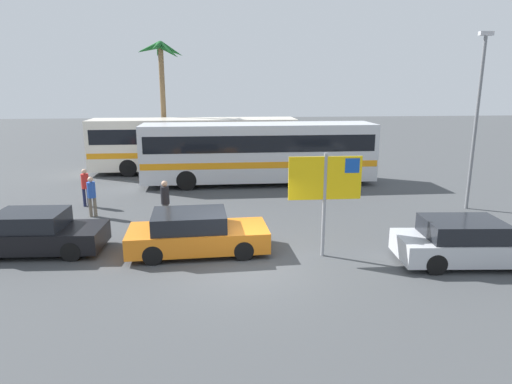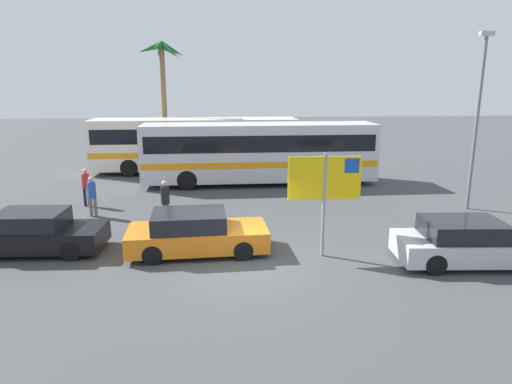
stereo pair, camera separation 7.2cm
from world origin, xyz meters
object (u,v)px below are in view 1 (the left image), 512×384
at_px(car_black, 37,233).
at_px(car_orange, 196,233).
at_px(pedestrian_near_sign, 92,193).
at_px(bus_rear_coach, 194,142).
at_px(ferry_sign, 327,182).
at_px(car_silver, 468,243).
at_px(pedestrian_by_bus, 85,185).
at_px(pedestrian_crossing_lot, 165,199).
at_px(bus_front_coach, 259,150).

xyz_separation_m(car_black, car_orange, (4.94, -0.50, 0.00)).
relative_size(car_black, pedestrian_near_sign, 2.46).
xyz_separation_m(bus_rear_coach, car_black, (-4.43, -12.99, -1.15)).
height_order(ferry_sign, pedestrian_near_sign, ferry_sign).
bearing_deg(pedestrian_near_sign, car_black, -15.49).
bearing_deg(car_silver, ferry_sign, 171.16).
height_order(ferry_sign, car_silver, ferry_sign).
bearing_deg(pedestrian_by_bus, car_black, 179.93).
xyz_separation_m(pedestrian_by_bus, pedestrian_crossing_lot, (3.68, -2.99, 0.04)).
bearing_deg(bus_rear_coach, car_silver, -60.67).
bearing_deg(pedestrian_by_bus, pedestrian_crossing_lot, -128.78).
bearing_deg(ferry_sign, pedestrian_crossing_lot, 145.53).
relative_size(ferry_sign, pedestrian_by_bus, 1.94).
height_order(car_black, car_orange, same).
height_order(car_silver, car_orange, same).
bearing_deg(bus_rear_coach, ferry_sign, -72.55).
height_order(car_orange, pedestrian_crossing_lot, pedestrian_crossing_lot).
distance_m(bus_front_coach, pedestrian_by_bus, 8.81).
bearing_deg(pedestrian_crossing_lot, bus_rear_coach, -61.87).
distance_m(bus_rear_coach, car_black, 13.77).
bearing_deg(car_silver, pedestrian_near_sign, 158.73).
relative_size(bus_rear_coach, pedestrian_near_sign, 7.42).
bearing_deg(car_orange, ferry_sign, -11.68).
distance_m(pedestrian_near_sign, pedestrian_by_bus, 1.75).
distance_m(bus_front_coach, pedestrian_crossing_lot, 8.06).
bearing_deg(bus_front_coach, car_orange, -106.96).
xyz_separation_m(ferry_sign, car_silver, (4.05, -0.98, -1.69)).
xyz_separation_m(car_orange, pedestrian_by_bus, (-4.91, 5.95, 0.33)).
bearing_deg(pedestrian_by_bus, car_orange, -140.20).
distance_m(car_silver, pedestrian_near_sign, 13.60).
bearing_deg(bus_front_coach, pedestrian_by_bus, -154.07).
bearing_deg(bus_rear_coach, pedestrian_crossing_lot, -93.89).
bearing_deg(bus_front_coach, pedestrian_crossing_lot, -121.65).
xyz_separation_m(car_orange, pedestrian_near_sign, (-4.24, 4.33, 0.32)).
bearing_deg(car_orange, bus_front_coach, 70.79).
relative_size(bus_front_coach, pedestrian_near_sign, 7.42).
relative_size(car_black, pedestrian_by_bus, 2.43).
height_order(car_black, car_silver, same).
xyz_separation_m(car_black, pedestrian_near_sign, (0.70, 3.83, 0.32)).
height_order(bus_front_coach, bus_rear_coach, same).
xyz_separation_m(car_black, pedestrian_by_bus, (0.03, 5.45, 0.33)).
bearing_deg(car_orange, bus_rear_coach, 89.91).
height_order(ferry_sign, pedestrian_by_bus, ferry_sign).
bearing_deg(ferry_sign, pedestrian_by_bus, 143.78).
height_order(ferry_sign, car_orange, ferry_sign).
xyz_separation_m(bus_front_coach, pedestrian_by_bus, (-7.89, -3.84, -0.82)).
distance_m(car_silver, car_orange, 8.15).
distance_m(ferry_sign, pedestrian_by_bus, 11.12).
bearing_deg(bus_rear_coach, car_orange, -87.84).
xyz_separation_m(car_orange, pedestrian_crossing_lot, (-1.22, 2.96, 0.37)).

